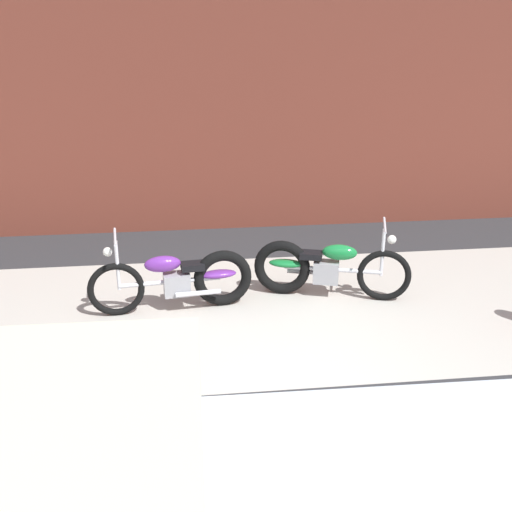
{
  "coord_description": "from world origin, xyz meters",
  "views": [
    {
      "loc": [
        -0.83,
        -5.17,
        3.47
      ],
      "look_at": [
        -0.02,
        1.71,
        0.75
      ],
      "focal_mm": 44.07,
      "sensor_mm": 36.0,
      "label": 1
    }
  ],
  "objects": [
    {
      "name": "motorcycle_green",
      "position": [
        0.86,
        2.11,
        0.4
      ],
      "size": [
        1.96,
        0.8,
        1.03
      ],
      "rotation": [
        0.0,
        0.0,
        -0.28
      ],
      "color": "black",
      "rests_on": "ground"
    },
    {
      "name": "brick_building_wall",
      "position": [
        0.0,
        5.2,
        2.58
      ],
      "size": [
        36.0,
        0.5,
        5.17
      ],
      "primitive_type": "cube",
      "color": "brown",
      "rests_on": "ground"
    },
    {
      "name": "motorcycle_purple",
      "position": [
        -0.89,
        1.93,
        0.4
      ],
      "size": [
        2.01,
        0.58,
        1.03
      ],
      "rotation": [
        0.0,
        0.0,
        3.24
      ],
      "color": "black",
      "rests_on": "ground"
    },
    {
      "name": "sidewalk_slab",
      "position": [
        0.0,
        1.75,
        0.0
      ],
      "size": [
        36.0,
        3.5,
        0.01
      ],
      "primitive_type": "cube",
      "color": "#B2ADA3",
      "rests_on": "ground"
    },
    {
      "name": "ground_plane",
      "position": [
        0.0,
        0.0,
        0.0
      ],
      "size": [
        80.0,
        80.0,
        0.0
      ],
      "primitive_type": "plane",
      "color": "#2D2D30"
    }
  ]
}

